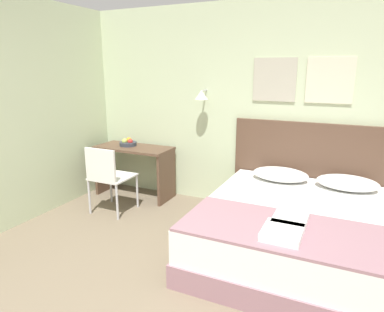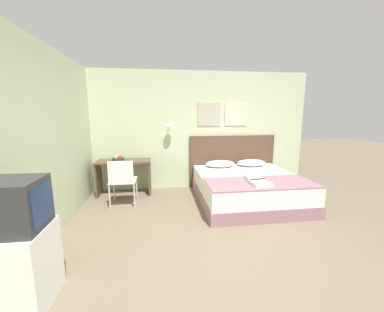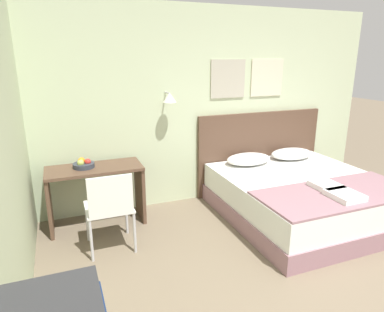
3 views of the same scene
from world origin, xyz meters
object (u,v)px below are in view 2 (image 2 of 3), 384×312
(pillow_right, at_px, (251,163))
(fruit_bowl, at_px, (118,158))
(bed, at_px, (247,188))
(tv_stand, at_px, (24,267))
(desk_chair, at_px, (122,179))
(television, at_px, (16,205))
(headboard, at_px, (232,161))
(desk, at_px, (124,171))
(pillow_left, at_px, (220,164))
(throw_blanket, at_px, (260,183))
(folded_towel_near_foot, at_px, (255,178))
(folded_towel_mid_bed, at_px, (260,183))

(pillow_right, bearing_deg, fruit_bowl, 179.23)
(bed, height_order, tv_stand, tv_stand)
(bed, height_order, desk_chair, desk_chair)
(television, bearing_deg, bed, 36.65)
(fruit_bowl, height_order, television, television)
(headboard, bearing_deg, bed, -90.00)
(bed, bearing_deg, headboard, 90.00)
(headboard, xyz_separation_m, desk, (-2.47, -0.28, -0.09))
(pillow_left, distance_m, throw_blanket, 1.38)
(desk, xyz_separation_m, desk_chair, (0.07, -0.69, 0.02))
(fruit_bowl, bearing_deg, pillow_left, -1.03)
(folded_towel_near_foot, height_order, desk_chair, desk_chair)
(throw_blanket, distance_m, folded_towel_mid_bed, 0.16)
(throw_blanket, relative_size, folded_towel_mid_bed, 5.39)
(headboard, xyz_separation_m, pillow_right, (0.37, -0.29, 0.01))
(folded_towel_mid_bed, bearing_deg, bed, 84.96)
(folded_towel_mid_bed, bearing_deg, tv_stand, -153.08)
(television, bearing_deg, desk, 81.05)
(pillow_right, bearing_deg, folded_towel_near_foot, -109.29)
(bed, xyz_separation_m, headboard, (-0.00, 1.03, 0.34))
(throw_blanket, bearing_deg, pillow_right, 74.56)
(pillow_right, distance_m, throw_blanket, 1.38)
(throw_blanket, distance_m, desk, 2.81)
(folded_towel_mid_bed, xyz_separation_m, television, (-2.86, -1.46, 0.36))
(headboard, bearing_deg, throw_blanket, -90.00)
(desk, bearing_deg, bed, -17.03)
(folded_towel_near_foot, height_order, tv_stand, tv_stand)
(pillow_left, height_order, throw_blanket, pillow_left)
(television, bearing_deg, pillow_right, 41.57)
(pillow_left, bearing_deg, desk_chair, -161.55)
(folded_towel_near_foot, xyz_separation_m, folded_towel_mid_bed, (-0.02, -0.28, 0.00))
(throw_blanket, xyz_separation_m, fruit_bowl, (-2.58, 1.36, 0.23))
(fruit_bowl, distance_m, tv_stand, 3.01)
(desk, height_order, desk_chair, desk_chair)
(television, bearing_deg, throw_blanket, 28.60)
(fruit_bowl, xyz_separation_m, tv_stand, (-0.35, -2.96, -0.42))
(tv_stand, bearing_deg, folded_towel_near_foot, 31.07)
(bed, relative_size, television, 4.46)
(pillow_right, xyz_separation_m, folded_towel_near_foot, (-0.41, -1.18, -0.02))
(pillow_right, relative_size, television, 1.45)
(bed, distance_m, folded_towel_mid_bed, 0.79)
(pillow_left, xyz_separation_m, desk_chair, (-2.03, -0.68, -0.07))
(headboard, distance_m, desk, 2.48)
(pillow_right, distance_m, television, 4.42)
(bed, distance_m, throw_blanket, 0.65)
(bed, relative_size, desk_chair, 2.26)
(folded_towel_near_foot, relative_size, tv_stand, 0.49)
(pillow_left, height_order, desk, desk)
(throw_blanket, height_order, fruit_bowl, fruit_bowl)
(pillow_left, bearing_deg, folded_towel_near_foot, -75.00)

